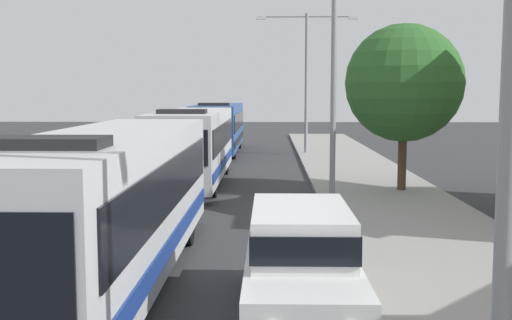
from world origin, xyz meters
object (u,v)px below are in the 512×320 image
at_px(roadside_tree, 404,83).
at_px(streetlamp_mid, 334,43).
at_px(streetlamp_far, 306,68).
at_px(bus_second_in_line, 194,143).
at_px(bus_lead, 109,201).
at_px(bus_middle, 219,126).
at_px(white_suv, 301,258).

bearing_deg(roadside_tree, streetlamp_mid, -151.23).
bearing_deg(streetlamp_mid, streetlamp_far, 90.00).
height_order(bus_second_in_line, streetlamp_mid, streetlamp_mid).
bearing_deg(streetlamp_mid, roadside_tree, 28.77).
bearing_deg(bus_lead, streetlamp_far, 78.42).
relative_size(bus_lead, roadside_tree, 1.91).
height_order(bus_middle, roadside_tree, roadside_tree).
xyz_separation_m(white_suv, streetlamp_mid, (1.70, 11.82, 4.48)).
distance_m(bus_second_in_line, bus_middle, 13.41).
bearing_deg(bus_second_in_line, white_suv, -76.80).
relative_size(bus_lead, bus_second_in_line, 1.06).
bearing_deg(bus_second_in_line, streetlamp_far, 66.48).
height_order(bus_second_in_line, roadside_tree, roadside_tree).
bearing_deg(white_suv, bus_second_in_line, 103.20).
height_order(white_suv, roadside_tree, roadside_tree).
bearing_deg(bus_middle, white_suv, -82.78).
bearing_deg(white_suv, roadside_tree, 71.47).
bearing_deg(roadside_tree, bus_middle, 117.27).
relative_size(bus_second_in_line, white_suv, 2.23).
bearing_deg(roadside_tree, bus_second_in_line, 163.41).
height_order(streetlamp_mid, roadside_tree, streetlamp_mid).
relative_size(bus_lead, streetlamp_mid, 1.33).
relative_size(streetlamp_far, roadside_tree, 1.35).
height_order(bus_lead, bus_middle, same).
bearing_deg(bus_middle, bus_lead, -90.00).
relative_size(bus_middle, streetlamp_mid, 1.33).
distance_m(streetlamp_mid, streetlamp_far, 16.36).
bearing_deg(bus_middle, streetlamp_mid, -72.73).
xyz_separation_m(bus_lead, streetlamp_mid, (5.40, 9.98, 3.82)).
height_order(bus_lead, roadside_tree, roadside_tree).
height_order(bus_second_in_line, white_suv, bus_second_in_line).
relative_size(bus_second_in_line, streetlamp_mid, 1.25).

